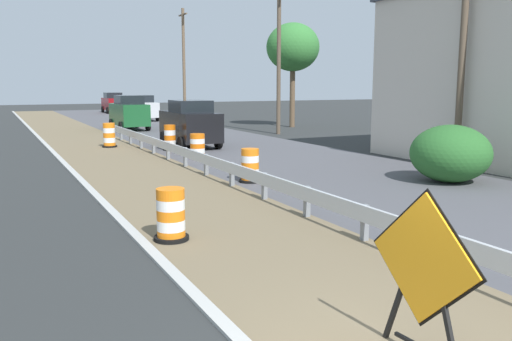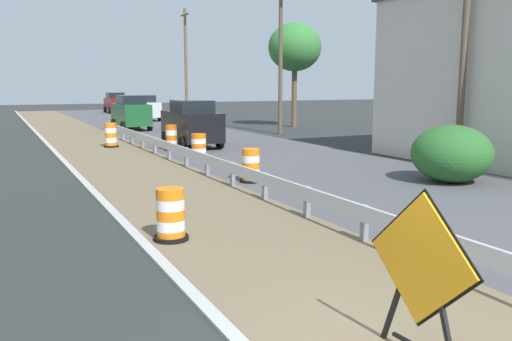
{
  "view_description": "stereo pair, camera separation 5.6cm",
  "coord_description": "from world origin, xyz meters",
  "px_view_note": "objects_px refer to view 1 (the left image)",
  "views": [
    {
      "loc": [
        -3.72,
        -3.73,
        2.97
      ],
      "look_at": [
        1.29,
        6.28,
        1.15
      ],
      "focal_mm": 37.43,
      "sensor_mm": 36.0,
      "label": 1
    },
    {
      "loc": [
        -3.67,
        -3.75,
        2.97
      ],
      "look_at": [
        1.29,
        6.28,
        1.15
      ],
      "focal_mm": 37.43,
      "sensor_mm": 36.0,
      "label": 2
    }
  ],
  "objects_px": {
    "traffic_barrel_farther": "(170,139)",
    "traffic_barrel_mid": "(198,147)",
    "warning_sign_diamond": "(423,266)",
    "utility_pole_near": "(462,61)",
    "traffic_barrel_close": "(250,167)",
    "traffic_barrel_far": "(109,136)",
    "utility_pole_mid": "(279,57)",
    "traffic_barrel_nearest": "(171,217)",
    "utility_pole_far": "(184,63)",
    "car_lead_far_lane": "(190,123)",
    "car_mid_far_lane": "(142,108)",
    "car_lead_near_lane": "(129,113)",
    "car_trailing_near_lane": "(113,103)"
  },
  "relations": [
    {
      "from": "traffic_barrel_farther",
      "to": "utility_pole_mid",
      "type": "height_order",
      "value": "utility_pole_mid"
    },
    {
      "from": "car_trailing_near_lane",
      "to": "warning_sign_diamond",
      "type": "bearing_deg",
      "value": -7.72
    },
    {
      "from": "traffic_barrel_close",
      "to": "car_trailing_near_lane",
      "type": "relative_size",
      "value": 0.25
    },
    {
      "from": "warning_sign_diamond",
      "to": "car_lead_near_lane",
      "type": "distance_m",
      "value": 31.21
    },
    {
      "from": "car_trailing_near_lane",
      "to": "utility_pole_mid",
      "type": "height_order",
      "value": "utility_pole_mid"
    },
    {
      "from": "traffic_barrel_farther",
      "to": "utility_pole_far",
      "type": "relative_size",
      "value": 0.13
    },
    {
      "from": "traffic_barrel_mid",
      "to": "utility_pole_mid",
      "type": "bearing_deg",
      "value": 43.63
    },
    {
      "from": "traffic_barrel_close",
      "to": "car_mid_far_lane",
      "type": "height_order",
      "value": "car_mid_far_lane"
    },
    {
      "from": "warning_sign_diamond",
      "to": "utility_pole_near",
      "type": "bearing_deg",
      "value": -142.52
    },
    {
      "from": "traffic_barrel_close",
      "to": "traffic_barrel_farther",
      "type": "bearing_deg",
      "value": 88.51
    },
    {
      "from": "traffic_barrel_close",
      "to": "utility_pole_mid",
      "type": "xyz_separation_m",
      "value": [
        8.42,
        13.41,
        4.03
      ]
    },
    {
      "from": "traffic_barrel_close",
      "to": "traffic_barrel_farther",
      "type": "relative_size",
      "value": 0.9
    },
    {
      "from": "warning_sign_diamond",
      "to": "car_lead_near_lane",
      "type": "bearing_deg",
      "value": -101.78
    },
    {
      "from": "utility_pole_mid",
      "to": "traffic_barrel_nearest",
      "type": "bearing_deg",
      "value": -124.33
    },
    {
      "from": "warning_sign_diamond",
      "to": "traffic_barrel_far",
      "type": "bearing_deg",
      "value": -96.73
    },
    {
      "from": "traffic_barrel_mid",
      "to": "traffic_barrel_farther",
      "type": "bearing_deg",
      "value": 95.03
    },
    {
      "from": "traffic_barrel_far",
      "to": "car_lead_far_lane",
      "type": "bearing_deg",
      "value": -21.47
    },
    {
      "from": "traffic_barrel_farther",
      "to": "traffic_barrel_mid",
      "type": "bearing_deg",
      "value": -84.97
    },
    {
      "from": "traffic_barrel_nearest",
      "to": "utility_pole_near",
      "type": "distance_m",
      "value": 12.64
    },
    {
      "from": "traffic_barrel_far",
      "to": "traffic_barrel_farther",
      "type": "xyz_separation_m",
      "value": [
        2.2,
        -2.44,
        0.0
      ]
    },
    {
      "from": "traffic_barrel_close",
      "to": "traffic_barrel_far",
      "type": "height_order",
      "value": "traffic_barrel_far"
    },
    {
      "from": "traffic_barrel_nearest",
      "to": "traffic_barrel_mid",
      "type": "height_order",
      "value": "traffic_barrel_nearest"
    },
    {
      "from": "traffic_barrel_mid",
      "to": "car_lead_far_lane",
      "type": "height_order",
      "value": "car_lead_far_lane"
    },
    {
      "from": "traffic_barrel_close",
      "to": "traffic_barrel_mid",
      "type": "height_order",
      "value": "traffic_barrel_close"
    },
    {
      "from": "utility_pole_near",
      "to": "warning_sign_diamond",
      "type": "bearing_deg",
      "value": -138.48
    },
    {
      "from": "utility_pole_mid",
      "to": "car_lead_near_lane",
      "type": "bearing_deg",
      "value": 135.08
    },
    {
      "from": "warning_sign_diamond",
      "to": "car_lead_far_lane",
      "type": "distance_m",
      "value": 20.6
    },
    {
      "from": "traffic_barrel_nearest",
      "to": "utility_pole_far",
      "type": "distance_m",
      "value": 34.88
    },
    {
      "from": "traffic_barrel_mid",
      "to": "car_lead_far_lane",
      "type": "xyz_separation_m",
      "value": [
        1.08,
        3.92,
        0.66
      ]
    },
    {
      "from": "warning_sign_diamond",
      "to": "traffic_barrel_mid",
      "type": "distance_m",
      "value": 16.56
    },
    {
      "from": "traffic_barrel_mid",
      "to": "utility_pole_near",
      "type": "distance_m",
      "value": 10.38
    },
    {
      "from": "traffic_barrel_far",
      "to": "car_lead_far_lane",
      "type": "xyz_separation_m",
      "value": [
        3.53,
        -1.39,
        0.58
      ]
    },
    {
      "from": "traffic_barrel_close",
      "to": "traffic_barrel_mid",
      "type": "xyz_separation_m",
      "value": [
        0.48,
        5.84,
        -0.03
      ]
    },
    {
      "from": "utility_pole_mid",
      "to": "traffic_barrel_mid",
      "type": "bearing_deg",
      "value": -136.37
    },
    {
      "from": "car_lead_near_lane",
      "to": "utility_pole_mid",
      "type": "bearing_deg",
      "value": -135.34
    },
    {
      "from": "traffic_barrel_far",
      "to": "car_lead_near_lane",
      "type": "relative_size",
      "value": 0.27
    },
    {
      "from": "car_lead_far_lane",
      "to": "car_mid_far_lane",
      "type": "height_order",
      "value": "car_lead_far_lane"
    },
    {
      "from": "traffic_barrel_farther",
      "to": "traffic_barrel_close",
      "type": "bearing_deg",
      "value": -91.49
    },
    {
      "from": "utility_pole_near",
      "to": "utility_pole_far",
      "type": "bearing_deg",
      "value": 90.0
    },
    {
      "from": "traffic_barrel_close",
      "to": "traffic_barrel_far",
      "type": "distance_m",
      "value": 11.32
    },
    {
      "from": "car_lead_near_lane",
      "to": "utility_pole_near",
      "type": "bearing_deg",
      "value": -164.07
    },
    {
      "from": "warning_sign_diamond",
      "to": "traffic_barrel_mid",
      "type": "bearing_deg",
      "value": -106.11
    },
    {
      "from": "traffic_barrel_farther",
      "to": "utility_pole_near",
      "type": "bearing_deg",
      "value": -52.95
    },
    {
      "from": "car_lead_near_lane",
      "to": "warning_sign_diamond",
      "type": "bearing_deg",
      "value": 171.84
    },
    {
      "from": "car_trailing_near_lane",
      "to": "car_mid_far_lane",
      "type": "bearing_deg",
      "value": -0.68
    },
    {
      "from": "traffic_barrel_mid",
      "to": "warning_sign_diamond",
      "type": "bearing_deg",
      "value": -102.07
    },
    {
      "from": "traffic_barrel_far",
      "to": "utility_pole_mid",
      "type": "xyz_separation_m",
      "value": [
        10.39,
        2.27,
        3.97
      ]
    },
    {
      "from": "car_trailing_near_lane",
      "to": "car_lead_far_lane",
      "type": "relative_size",
      "value": 0.94
    },
    {
      "from": "warning_sign_diamond",
      "to": "car_mid_far_lane",
      "type": "height_order",
      "value": "car_mid_far_lane"
    },
    {
      "from": "traffic_barrel_farther",
      "to": "utility_pole_mid",
      "type": "bearing_deg",
      "value": 29.89
    }
  ]
}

